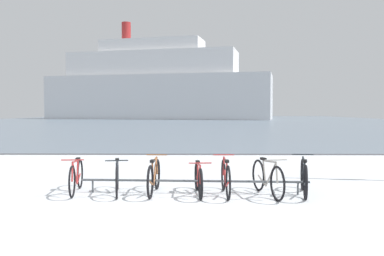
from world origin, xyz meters
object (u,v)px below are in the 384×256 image
at_px(bicycle_4, 226,178).
at_px(bicycle_6, 304,177).
at_px(bicycle_2, 154,177).
at_px(ferry_ship, 156,86).
at_px(bicycle_0, 76,177).
at_px(bicycle_1, 117,178).
at_px(bicycle_5, 267,178).
at_px(bicycle_3, 199,179).

xyz_separation_m(bicycle_4, bicycle_6, (1.67, 0.06, -0.00)).
distance_m(bicycle_2, ferry_ship, 75.70).
height_order(bicycle_0, bicycle_4, bicycle_4).
bearing_deg(bicycle_1, bicycle_4, -2.06).
relative_size(bicycle_0, ferry_ship, 0.04).
relative_size(bicycle_2, bicycle_6, 0.99).
bearing_deg(bicycle_1, bicycle_5, -2.33).
relative_size(bicycle_0, bicycle_5, 0.96).
distance_m(bicycle_1, bicycle_5, 3.20).
distance_m(bicycle_3, ferry_ship, 75.92).
relative_size(bicycle_1, ferry_ship, 0.03).
relative_size(bicycle_3, bicycle_6, 0.92).
bearing_deg(bicycle_6, bicycle_3, -179.04).
distance_m(bicycle_5, bicycle_6, 0.80).
bearing_deg(bicycle_4, bicycle_5, -3.04).
distance_m(bicycle_0, bicycle_2, 1.70).
xyz_separation_m(bicycle_1, bicycle_2, (0.79, 0.05, 0.01)).
height_order(bicycle_1, bicycle_3, bicycle_1).
bearing_deg(bicycle_3, bicycle_1, 177.87).
relative_size(bicycle_0, bicycle_4, 1.00).
distance_m(bicycle_3, bicycle_4, 0.58).
relative_size(bicycle_0, bicycle_3, 1.05).
bearing_deg(ferry_ship, bicycle_2, -84.39).
bearing_deg(bicycle_3, bicycle_4, -1.87).
distance_m(bicycle_3, bicycle_6, 2.24).
relative_size(bicycle_1, bicycle_5, 0.93).
bearing_deg(bicycle_3, bicycle_0, 175.92).
bearing_deg(bicycle_2, bicycle_3, -7.04).
bearing_deg(bicycle_1, bicycle_3, -2.13).
distance_m(bicycle_1, bicycle_3, 1.75).
bearing_deg(bicycle_2, bicycle_5, -4.36).
height_order(bicycle_3, bicycle_4, bicycle_4).
bearing_deg(bicycle_5, bicycle_2, 175.64).
height_order(bicycle_2, bicycle_3, bicycle_2).
relative_size(bicycle_3, bicycle_5, 0.92).
bearing_deg(bicycle_2, bicycle_0, 177.60).
height_order(bicycle_1, bicycle_2, bicycle_2).
xyz_separation_m(bicycle_1, bicycle_5, (3.20, -0.13, 0.02)).
xyz_separation_m(bicycle_0, bicycle_6, (4.91, -0.15, 0.02)).
distance_m(bicycle_6, ferry_ship, 76.15).
bearing_deg(bicycle_0, bicycle_3, -4.08).
bearing_deg(bicycle_1, bicycle_0, 172.24).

